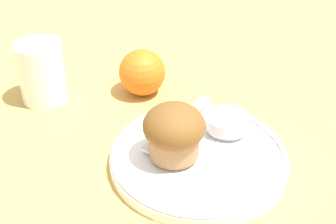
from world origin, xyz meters
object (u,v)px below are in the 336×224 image
at_px(butter_knife, 179,122).
at_px(orange_fruit, 142,72).
at_px(juice_glass, 42,72).
at_px(muffin, 174,131).

xyz_separation_m(butter_knife, orange_fruit, (0.03, 0.12, 0.01)).
bearing_deg(juice_glass, butter_knife, -64.60).
height_order(muffin, juice_glass, juice_glass).
relative_size(muffin, butter_knife, 0.51).
distance_m(butter_knife, orange_fruit, 0.13).
relative_size(orange_fruit, juice_glass, 0.77).
bearing_deg(juice_glass, orange_fruit, -32.46).
bearing_deg(juice_glass, muffin, -78.56).
bearing_deg(butter_knife, juice_glass, 99.51).
xyz_separation_m(orange_fruit, juice_glass, (-0.13, 0.08, 0.01)).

